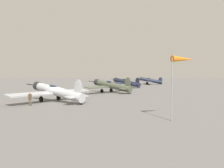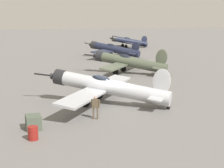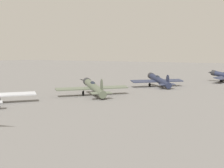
{
  "view_description": "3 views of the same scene",
  "coord_description": "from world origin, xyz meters",
  "px_view_note": "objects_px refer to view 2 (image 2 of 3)",
  "views": [
    {
      "loc": [
        -8.19,
        30.88,
        4.01
      ],
      "look_at": [
        -7.54,
        -21.58,
        1.6
      ],
      "focal_mm": 34.71,
      "sensor_mm": 36.0,
      "label": 1
    },
    {
      "loc": [
        9.33,
        28.57,
        7.39
      ],
      "look_at": [
        0.0,
        -0.0,
        1.8
      ],
      "focal_mm": 57.99,
      "sensor_mm": 36.0,
      "label": 2
    },
    {
      "loc": [
        -37.62,
        28.73,
        7.53
      ],
      "look_at": [
        -7.54,
        -21.58,
        1.6
      ],
      "focal_mm": 50.21,
      "sensor_mm": 36.0,
      "label": 3
    }
  ],
  "objects_px": {
    "airplane_foreground": "(106,87)",
    "airplane_far_line": "(113,49)",
    "airplane_outer_stand": "(128,41)",
    "airplane_mid_apron": "(128,62)",
    "equipment_crate": "(33,122)",
    "fuel_drum": "(33,133)",
    "ground_crew_mechanic": "(96,105)"
  },
  "relations": [
    {
      "from": "airplane_far_line",
      "to": "fuel_drum",
      "type": "xyz_separation_m",
      "value": [
        18.88,
        41.68,
        -1.11
      ]
    },
    {
      "from": "airplane_outer_stand",
      "to": "ground_crew_mechanic",
      "type": "xyz_separation_m",
      "value": [
        24.58,
        58.49,
        -0.45
      ]
    },
    {
      "from": "airplane_foreground",
      "to": "airplane_outer_stand",
      "type": "relative_size",
      "value": 0.87
    },
    {
      "from": "airplane_far_line",
      "to": "equipment_crate",
      "type": "relative_size",
      "value": 7.68
    },
    {
      "from": "airplane_mid_apron",
      "to": "airplane_far_line",
      "type": "height_order",
      "value": "airplane_mid_apron"
    },
    {
      "from": "airplane_far_line",
      "to": "airplane_outer_stand",
      "type": "bearing_deg",
      "value": -75.09
    },
    {
      "from": "airplane_mid_apron",
      "to": "equipment_crate",
      "type": "relative_size",
      "value": 8.42
    },
    {
      "from": "airplane_mid_apron",
      "to": "ground_crew_mechanic",
      "type": "bearing_deg",
      "value": 102.2
    },
    {
      "from": "airplane_mid_apron",
      "to": "fuel_drum",
      "type": "height_order",
      "value": "airplane_mid_apron"
    },
    {
      "from": "airplane_far_line",
      "to": "equipment_crate",
      "type": "xyz_separation_m",
      "value": [
        18.61,
        39.46,
        -1.07
      ]
    },
    {
      "from": "airplane_foreground",
      "to": "airplane_mid_apron",
      "type": "bearing_deg",
      "value": -79.39
    },
    {
      "from": "airplane_outer_stand",
      "to": "fuel_drum",
      "type": "bearing_deg",
      "value": 68.92
    },
    {
      "from": "airplane_foreground",
      "to": "airplane_outer_stand",
      "type": "distance_m",
      "value": 58.82
    },
    {
      "from": "airplane_outer_stand",
      "to": "ground_crew_mechanic",
      "type": "relative_size",
      "value": 7.89
    },
    {
      "from": "airplane_mid_apron",
      "to": "ground_crew_mechanic",
      "type": "xyz_separation_m",
      "value": [
        9.86,
        19.5,
        -0.52
      ]
    },
    {
      "from": "airplane_far_line",
      "to": "airplane_outer_stand",
      "type": "height_order",
      "value": "airplane_far_line"
    },
    {
      "from": "airplane_far_line",
      "to": "equipment_crate",
      "type": "distance_m",
      "value": 43.65
    },
    {
      "from": "airplane_mid_apron",
      "to": "airplane_far_line",
      "type": "relative_size",
      "value": 1.1
    },
    {
      "from": "airplane_foreground",
      "to": "airplane_far_line",
      "type": "relative_size",
      "value": 1.17
    },
    {
      "from": "airplane_outer_stand",
      "to": "airplane_mid_apron",
      "type": "bearing_deg",
      "value": 73.73
    },
    {
      "from": "airplane_foreground",
      "to": "equipment_crate",
      "type": "relative_size",
      "value": 8.96
    },
    {
      "from": "airplane_outer_stand",
      "to": "airplane_foreground",
      "type": "bearing_deg",
      "value": 71.94
    },
    {
      "from": "airplane_mid_apron",
      "to": "equipment_crate",
      "type": "height_order",
      "value": "airplane_mid_apron"
    },
    {
      "from": "airplane_far_line",
      "to": "airplane_outer_stand",
      "type": "relative_size",
      "value": 0.74
    },
    {
      "from": "equipment_crate",
      "to": "airplane_outer_stand",
      "type": "bearing_deg",
      "value": -116.12
    },
    {
      "from": "airplane_far_line",
      "to": "airplane_outer_stand",
      "type": "xyz_separation_m",
      "value": [
        -10.56,
        -20.03,
        -0.05
      ]
    },
    {
      "from": "airplane_far_line",
      "to": "airplane_outer_stand",
      "type": "distance_m",
      "value": 22.64
    },
    {
      "from": "ground_crew_mechanic",
      "to": "fuel_drum",
      "type": "distance_m",
      "value": 5.86
    },
    {
      "from": "airplane_mid_apron",
      "to": "equipment_crate",
      "type": "distance_m",
      "value": 25.11
    },
    {
      "from": "fuel_drum",
      "to": "airplane_outer_stand",
      "type": "bearing_deg",
      "value": -115.5
    },
    {
      "from": "airplane_foreground",
      "to": "airplane_far_line",
      "type": "xyz_separation_m",
      "value": [
        -11.93,
        -34.32,
        0.01
      ]
    },
    {
      "from": "airplane_foreground",
      "to": "fuel_drum",
      "type": "xyz_separation_m",
      "value": [
        6.95,
        7.37,
        -1.1
      ]
    }
  ]
}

